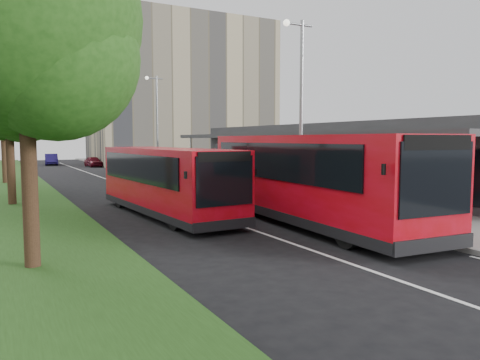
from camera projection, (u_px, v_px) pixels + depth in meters
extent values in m
plane|color=black|center=(237.00, 224.00, 16.94)|extent=(120.00, 120.00, 0.00)
cube|color=slate|center=(188.00, 177.00, 37.33)|extent=(5.00, 80.00, 0.15)
cube|color=#224516|center=(6.00, 185.00, 31.26)|extent=(5.00, 80.00, 0.10)
cube|color=silver|center=(129.00, 187.00, 30.13)|extent=(0.12, 70.00, 0.01)
cube|color=silver|center=(344.00, 225.00, 16.72)|extent=(0.12, 2.00, 0.01)
cube|color=silver|center=(260.00, 205.00, 22.00)|extent=(0.12, 2.00, 0.01)
cube|color=silver|center=(208.00, 192.00, 27.28)|extent=(0.12, 2.00, 0.01)
cube|color=silver|center=(173.00, 183.00, 32.55)|extent=(0.12, 2.00, 0.01)
cube|color=silver|center=(147.00, 177.00, 37.83)|extent=(0.12, 2.00, 0.01)
cube|color=silver|center=(128.00, 173.00, 43.11)|extent=(0.12, 2.00, 0.01)
cube|color=silver|center=(113.00, 169.00, 48.39)|extent=(0.12, 2.00, 0.01)
cube|color=silver|center=(101.00, 166.00, 53.67)|extent=(0.12, 2.00, 0.01)
cube|color=silver|center=(91.00, 164.00, 58.95)|extent=(0.12, 2.00, 0.01)
cube|color=tan|center=(182.00, 93.00, 59.65)|extent=(22.00, 12.00, 18.00)
cube|color=#2B2B2E|center=(334.00, 157.00, 28.94)|extent=(5.00, 26.00, 4.00)
cube|color=black|center=(301.00, 164.00, 27.80)|extent=(0.06, 24.00, 2.20)
cube|color=#2B2B2E|center=(283.00, 135.00, 27.05)|extent=(2.80, 26.00, 0.25)
cylinder|color=gray|center=(420.00, 179.00, 16.91)|extent=(0.12, 0.12, 3.30)
cylinder|color=gray|center=(191.00, 158.00, 36.27)|extent=(0.12, 0.12, 3.30)
cylinder|color=#321E14|center=(30.00, 182.00, 10.84)|extent=(0.36, 0.36, 4.17)
sphere|color=#1E4A13|center=(23.00, 15.00, 10.51)|extent=(5.31, 5.31, 5.31)
sphere|color=#1E4A13|center=(55.00, 57.00, 10.52)|extent=(3.79, 3.79, 3.79)
cylinder|color=#321E14|center=(11.00, 163.00, 21.41)|extent=(0.36, 0.36, 4.01)
sphere|color=#1E4A13|center=(7.00, 82.00, 21.09)|extent=(5.11, 5.11, 5.11)
sphere|color=#1E4A13|center=(23.00, 102.00, 21.10)|extent=(3.65, 3.65, 3.65)
cylinder|color=#321E14|center=(4.00, 153.00, 31.96)|extent=(0.36, 0.36, 4.28)
sphere|color=#1E4A13|center=(2.00, 96.00, 31.62)|extent=(5.44, 5.44, 5.44)
sphere|color=#1E4A13|center=(12.00, 110.00, 31.63)|extent=(3.89, 3.89, 3.89)
cylinder|color=gray|center=(301.00, 115.00, 20.30)|extent=(0.16, 0.16, 8.00)
cylinder|color=gray|center=(298.00, 24.00, 19.87)|extent=(1.40, 0.10, 0.10)
sphere|color=silver|center=(286.00, 23.00, 19.59)|extent=(0.28, 0.28, 0.28)
cylinder|color=gray|center=(157.00, 126.00, 37.89)|extent=(0.16, 0.16, 8.00)
cylinder|color=gray|center=(154.00, 78.00, 37.47)|extent=(1.40, 0.10, 0.10)
sphere|color=silver|center=(147.00, 78.00, 37.19)|extent=(0.28, 0.28, 0.28)
cube|color=red|center=(311.00, 175.00, 16.80)|extent=(3.33, 11.40, 2.84)
cube|color=black|center=(311.00, 213.00, 16.92)|extent=(3.35, 11.42, 0.32)
cube|color=black|center=(437.00, 179.00, 11.65)|extent=(2.41, 0.19, 1.88)
cube|color=black|center=(244.00, 157.00, 21.88)|extent=(2.36, 0.19, 1.39)
cube|color=black|center=(274.00, 161.00, 16.48)|extent=(0.61, 9.64, 1.29)
cube|color=black|center=(337.00, 160.00, 17.61)|extent=(0.61, 9.64, 1.29)
cube|color=black|center=(435.00, 245.00, 11.79)|extent=(2.68, 0.23, 0.38)
cube|color=black|center=(439.00, 142.00, 11.57)|extent=(2.25, 0.17, 0.38)
cube|color=black|center=(384.00, 169.00, 11.22)|extent=(0.08, 0.08, 0.27)
cube|color=black|center=(471.00, 166.00, 12.47)|extent=(0.08, 0.08, 0.27)
cylinder|color=black|center=(349.00, 232.00, 13.14)|extent=(0.38, 0.98, 0.97)
cylinder|color=black|center=(409.00, 226.00, 14.08)|extent=(0.38, 0.98, 0.97)
cylinder|color=black|center=(240.00, 201.00, 19.75)|extent=(0.38, 0.98, 0.97)
cylinder|color=black|center=(286.00, 198.00, 20.68)|extent=(0.38, 0.98, 0.97)
cube|color=red|center=(167.00, 178.00, 18.83)|extent=(2.83, 9.63, 2.40)
cube|color=black|center=(167.00, 207.00, 18.93)|extent=(2.86, 9.65, 0.27)
cube|color=black|center=(225.00, 181.00, 14.74)|extent=(2.04, 0.17, 1.59)
cube|color=black|center=(129.00, 163.00, 22.85)|extent=(1.99, 0.17, 1.18)
cube|color=black|center=(136.00, 168.00, 18.42)|extent=(0.54, 8.14, 1.09)
cube|color=black|center=(190.00, 166.00, 19.62)|extent=(0.54, 8.14, 1.09)
cube|color=black|center=(225.00, 225.00, 14.86)|extent=(2.27, 0.22, 0.32)
cube|color=black|center=(225.00, 157.00, 14.67)|extent=(1.90, 0.15, 0.32)
cube|color=black|center=(186.00, 175.00, 14.24)|extent=(0.08, 0.08, 0.23)
cube|color=black|center=(255.00, 172.00, 15.55)|extent=(0.08, 0.08, 0.23)
cylinder|color=black|center=(176.00, 218.00, 15.81)|extent=(0.32, 0.83, 0.82)
cylinder|color=black|center=(225.00, 214.00, 16.80)|extent=(0.32, 0.83, 0.82)
cylinder|color=black|center=(121.00, 199.00, 21.05)|extent=(0.32, 0.83, 0.82)
cylinder|color=black|center=(160.00, 196.00, 22.04)|extent=(0.32, 0.83, 0.82)
cylinder|color=#3D2C19|center=(233.00, 180.00, 29.03)|extent=(0.48, 0.48, 0.79)
cylinder|color=#EAAC0C|center=(184.00, 173.00, 33.61)|extent=(0.20, 0.20, 0.95)
imported|color=maroon|center=(93.00, 161.00, 52.37)|extent=(1.74, 3.58, 1.18)
imported|color=navy|center=(51.00, 159.00, 56.04)|extent=(1.73, 4.16, 1.34)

